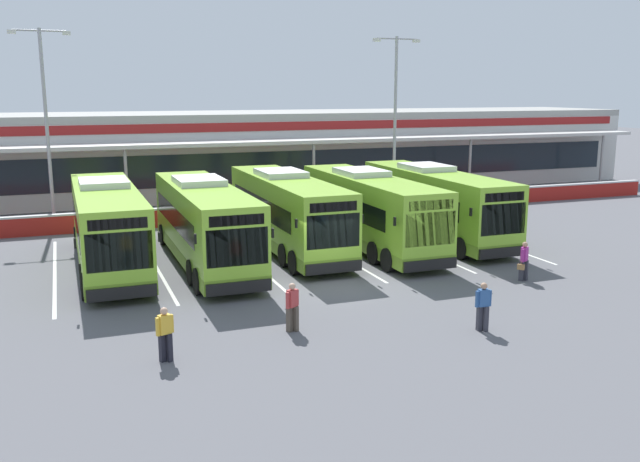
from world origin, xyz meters
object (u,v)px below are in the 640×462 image
lamp_post_west (46,115)px  lamp_post_centre (395,111)px  coach_bus_centre (287,213)px  pedestrian_with_handbag (524,260)px  pedestrian_approaching_bus (165,332)px  coach_bus_rightmost (434,204)px  pedestrian_near_bin (292,305)px  pedestrian_in_dark_coat (483,305)px  coach_bus_left_centre (205,225)px  coach_bus_leftmost (108,228)px  coach_bus_right_centre (369,212)px

lamp_post_west → lamp_post_centre: bearing=-3.9°
coach_bus_centre → pedestrian_with_handbag: 11.48m
pedestrian_approaching_bus → coach_bus_rightmost: bearing=37.6°
pedestrian_near_bin → pedestrian_approaching_bus: size_ratio=1.00×
coach_bus_rightmost → pedestrian_approaching_bus: coach_bus_rightmost is taller
coach_bus_centre → pedestrian_in_dark_coat: (2.29, -13.36, -0.91)m
pedestrian_in_dark_coat → lamp_post_west: (-13.02, 24.08, 5.42)m
pedestrian_in_dark_coat → lamp_post_centre: size_ratio=0.15×
coach_bus_rightmost → pedestrian_in_dark_coat: coach_bus_rightmost is taller
pedestrian_in_dark_coat → coach_bus_centre: bearing=99.7°
pedestrian_approaching_bus → lamp_post_centre: (18.13, 21.61, 5.42)m
coach_bus_left_centre → lamp_post_west: lamp_post_west is taller
coach_bus_leftmost → lamp_post_west: (-2.31, 11.37, 4.50)m
coach_bus_centre → pedestrian_with_handbag: (7.26, -8.85, -0.93)m
pedestrian_with_handbag → lamp_post_centre: bearing=80.0°
pedestrian_in_dark_coat → pedestrian_approaching_bus: bearing=174.0°
coach_bus_rightmost → lamp_post_west: (-18.77, 10.93, 4.50)m
coach_bus_right_centre → pedestrian_with_handbag: size_ratio=7.50×
coach_bus_right_centre → pedestrian_near_bin: bearing=-125.9°
coach_bus_left_centre → lamp_post_centre: lamp_post_centre is taller
lamp_post_west → lamp_post_centre: 21.23m
pedestrian_with_handbag → pedestrian_approaching_bus: same height
coach_bus_left_centre → pedestrian_in_dark_coat: bearing=-60.9°
coach_bus_left_centre → coach_bus_right_centre: size_ratio=1.00×
pedestrian_approaching_bus → lamp_post_centre: lamp_post_centre is taller
pedestrian_approaching_bus → pedestrian_with_handbag: bearing=13.1°
coach_bus_left_centre → lamp_post_centre: (14.79, 10.75, 4.50)m
coach_bus_leftmost → pedestrian_with_handbag: bearing=-27.6°
pedestrian_in_dark_coat → pedestrian_near_bin: bearing=159.7°
coach_bus_centre → coach_bus_right_centre: (3.91, -1.00, 0.00)m
coach_bus_rightmost → pedestrian_in_dark_coat: 14.38m
coach_bus_centre → pedestrian_near_bin: (-3.48, -11.23, -0.91)m
pedestrian_with_handbag → coach_bus_leftmost: bearing=152.4°
pedestrian_near_bin → lamp_post_west: bearing=108.3°
lamp_post_west → coach_bus_centre: bearing=-45.0°
pedestrian_in_dark_coat → coach_bus_rightmost: bearing=66.4°
coach_bus_leftmost → pedestrian_in_dark_coat: coach_bus_leftmost is taller
coach_bus_leftmost → pedestrian_approaching_bus: bearing=-86.4°
coach_bus_centre → lamp_post_west: size_ratio=1.11×
coach_bus_left_centre → coach_bus_rightmost: same height
coach_bus_right_centre → coach_bus_rightmost: bearing=10.9°
coach_bus_centre → pedestrian_near_bin: 11.79m
coach_bus_left_centre → coach_bus_centre: 4.58m
pedestrian_in_dark_coat → pedestrian_approaching_bus: size_ratio=1.00×
coach_bus_right_centre → pedestrian_approaching_bus: 16.22m
coach_bus_centre → pedestrian_approaching_bus: bearing=-121.9°
coach_bus_leftmost → coach_bus_left_centre: same height
pedestrian_near_bin → coach_bus_centre: bearing=72.8°
coach_bus_centre → pedestrian_in_dark_coat: 13.58m
pedestrian_near_bin → lamp_post_centre: size_ratio=0.15×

